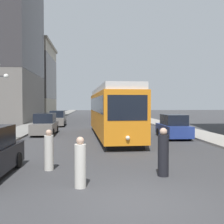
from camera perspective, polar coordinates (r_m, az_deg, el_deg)
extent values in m
plane|color=#38383A|center=(7.59, 5.63, -18.76)|extent=(200.00, 200.00, 0.00)
cube|color=gray|center=(47.52, -12.79, -1.34)|extent=(2.86, 120.00, 0.15)
cube|color=gray|center=(47.95, 6.27, -1.28)|extent=(2.86, 120.00, 0.15)
cube|color=black|center=(21.33, -0.12, -4.88)|extent=(2.79, 12.84, 0.35)
cube|color=orange|center=(21.20, -0.12, -0.24)|extent=(3.23, 13.96, 3.10)
cube|color=black|center=(21.19, -0.12, 1.64)|extent=(3.23, 13.41, 1.08)
cube|color=silver|center=(21.21, -0.12, 4.54)|extent=(3.01, 13.67, 0.44)
cube|color=black|center=(14.36, 3.38, 0.93)|extent=(2.21, 0.18, 1.40)
sphere|color=#F2EACC|center=(14.41, 3.42, -5.62)|extent=(0.24, 0.24, 0.24)
cube|color=black|center=(39.61, 1.93, -1.78)|extent=(2.29, 11.38, 0.35)
cube|color=silver|center=(39.54, 1.94, 0.72)|extent=(2.69, 12.37, 3.10)
cube|color=black|center=(39.54, 1.94, 1.51)|extent=(2.71, 11.88, 1.30)
cube|color=black|center=(33.44, 3.28, 1.05)|extent=(2.30, 0.10, 1.71)
cylinder|color=black|center=(30.90, -13.54, -2.58)|extent=(0.20, 0.64, 0.64)
cylinder|color=black|center=(33.75, -12.93, -2.20)|extent=(0.20, 0.64, 0.64)
cylinder|color=black|center=(30.74, -10.37, -2.58)|extent=(0.20, 0.64, 0.64)
cylinder|color=black|center=(33.60, -10.03, -2.20)|extent=(0.20, 0.64, 0.64)
cube|color=slate|center=(32.22, -11.71, -1.89)|extent=(1.93, 4.68, 0.84)
cube|color=black|center=(32.29, -11.70, -0.42)|extent=(1.65, 2.59, 0.80)
cylinder|color=black|center=(22.29, -17.01, -4.29)|extent=(0.19, 0.64, 0.64)
cylinder|color=black|center=(25.28, -15.66, -3.56)|extent=(0.19, 0.64, 0.64)
cylinder|color=black|center=(22.02, -12.63, -4.33)|extent=(0.19, 0.64, 0.64)
cylinder|color=black|center=(25.05, -11.80, -3.58)|extent=(0.19, 0.64, 0.64)
cube|color=slate|center=(23.62, -14.26, -3.25)|extent=(1.89, 4.97, 0.84)
cube|color=black|center=(23.68, -14.23, -1.24)|extent=(1.63, 2.74, 0.80)
cylinder|color=black|center=(22.65, 14.17, -4.17)|extent=(0.19, 0.64, 0.64)
cylinder|color=black|center=(20.18, 16.51, -4.92)|extent=(0.19, 0.64, 0.64)
cylinder|color=black|center=(22.18, 9.96, -4.27)|extent=(0.19, 0.64, 0.64)
cylinder|color=black|center=(19.65, 11.82, -5.07)|extent=(0.19, 0.64, 0.64)
cube|color=navy|center=(21.12, 13.09, -3.83)|extent=(1.86, 4.28, 0.84)
cube|color=black|center=(20.95, 13.19, -1.63)|extent=(1.62, 2.36, 0.80)
cylinder|color=black|center=(11.80, -19.65, -9.75)|extent=(0.20, 0.64, 0.64)
cylinder|color=black|center=(9.99, 11.02, -9.20)|extent=(0.40, 0.40, 1.52)
sphere|color=tan|center=(9.86, 11.05, -4.16)|extent=(0.27, 0.27, 0.27)
cylinder|color=beige|center=(8.57, -6.87, -11.50)|extent=(0.36, 0.36, 1.39)
sphere|color=tan|center=(8.42, -6.89, -6.16)|extent=(0.25, 0.25, 0.25)
cylinder|color=beige|center=(10.97, -13.47, -8.57)|extent=(0.36, 0.36, 1.39)
sphere|color=tan|center=(10.85, -13.50, -4.37)|extent=(0.25, 0.25, 0.25)
sphere|color=white|center=(17.93, -21.91, 7.19)|extent=(0.31, 0.31, 0.31)
cube|color=#B2A893|center=(58.87, -18.44, 6.28)|extent=(11.50, 14.86, 14.66)
cube|color=#595451|center=(58.94, -18.45, 6.99)|extent=(11.54, 14.90, 8.80)
cube|color=gray|center=(59.95, -18.52, 13.52)|extent=(12.10, 15.46, 0.50)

